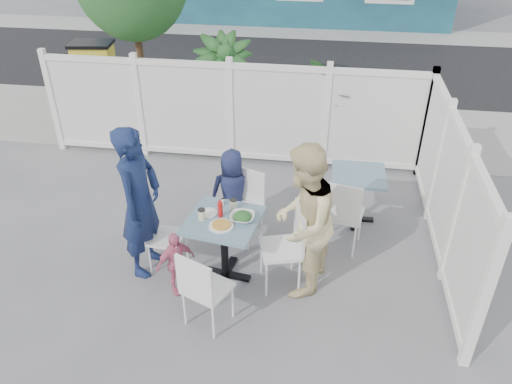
# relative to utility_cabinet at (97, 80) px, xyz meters

# --- Properties ---
(ground) EXTENTS (80.00, 80.00, 0.00)m
(ground) POSITION_rel_utility_cabinet_xyz_m (2.79, -4.00, -0.64)
(ground) COLOR slate
(near_sidewalk) EXTENTS (24.00, 2.60, 0.01)m
(near_sidewalk) POSITION_rel_utility_cabinet_xyz_m (2.79, -0.20, -0.64)
(near_sidewalk) COLOR gray
(near_sidewalk) RESTS_ON ground
(street) EXTENTS (24.00, 5.00, 0.01)m
(street) POSITION_rel_utility_cabinet_xyz_m (2.79, 3.50, -0.64)
(street) COLOR black
(street) RESTS_ON ground
(far_sidewalk) EXTENTS (24.00, 1.60, 0.01)m
(far_sidewalk) POSITION_rel_utility_cabinet_xyz_m (2.79, 6.60, -0.64)
(far_sidewalk) COLOR gray
(far_sidewalk) RESTS_ON ground
(fence_back) EXTENTS (5.86, 0.08, 1.60)m
(fence_back) POSITION_rel_utility_cabinet_xyz_m (2.89, -1.60, 0.14)
(fence_back) COLOR white
(fence_back) RESTS_ON ground
(fence_right) EXTENTS (0.08, 3.66, 1.60)m
(fence_right) POSITION_rel_utility_cabinet_xyz_m (5.79, -3.40, 0.14)
(fence_right) COLOR white
(fence_right) RESTS_ON ground
(utility_cabinet) EXTENTS (0.76, 0.59, 1.29)m
(utility_cabinet) POSITION_rel_utility_cabinet_xyz_m (0.00, 0.00, 0.00)
(utility_cabinet) COLOR gold
(utility_cabinet) RESTS_ON ground
(potted_shrub_a) EXTENTS (1.15, 1.15, 1.81)m
(potted_shrub_a) POSITION_rel_utility_cabinet_xyz_m (2.61, -0.90, 0.26)
(potted_shrub_a) COLOR #1E5127
(potted_shrub_a) RESTS_ON ground
(potted_shrub_b) EXTENTS (1.46, 1.60, 1.52)m
(potted_shrub_b) POSITION_rel_utility_cabinet_xyz_m (4.63, -1.00, 0.12)
(potted_shrub_b) COLOR #1E5127
(potted_shrub_b) RESTS_ON ground
(main_table) EXTENTS (0.85, 0.85, 0.79)m
(main_table) POSITION_rel_utility_cabinet_xyz_m (3.35, -4.33, -0.03)
(main_table) COLOR slate
(main_table) RESTS_ON ground
(spare_table) EXTENTS (0.67, 0.67, 0.71)m
(spare_table) POSITION_rel_utility_cabinet_xyz_m (4.81, -2.99, -0.10)
(spare_table) COLOR slate
(spare_table) RESTS_ON ground
(chair_left) EXTENTS (0.41, 0.42, 0.86)m
(chair_left) POSITION_rel_utility_cabinet_xyz_m (2.60, -4.26, -0.14)
(chair_left) COLOR white
(chair_left) RESTS_ON ground
(chair_right) EXTENTS (0.53, 0.54, 0.97)m
(chair_right) POSITION_rel_utility_cabinet_xyz_m (4.05, -4.33, -0.08)
(chair_right) COLOR white
(chair_right) RESTS_ON ground
(chair_back) EXTENTS (0.53, 0.52, 0.90)m
(chair_back) POSITION_rel_utility_cabinet_xyz_m (3.45, -3.54, -0.12)
(chair_back) COLOR white
(chair_back) RESTS_ON ground
(chair_near) EXTENTS (0.54, 0.53, 0.91)m
(chair_near) POSITION_rel_utility_cabinet_xyz_m (3.29, -5.10, -0.11)
(chair_near) COLOR white
(chair_near) RESTS_ON ground
(chair_spare) EXTENTS (0.52, 0.51, 0.98)m
(chair_spare) POSITION_rel_utility_cabinet_xyz_m (4.62, -3.65, -0.08)
(chair_spare) COLOR white
(chair_spare) RESTS_ON ground
(man) EXTENTS (0.50, 0.70, 1.77)m
(man) POSITION_rel_utility_cabinet_xyz_m (2.43, -4.30, 0.24)
(man) COLOR #152149
(man) RESTS_ON ground
(woman) EXTENTS (0.81, 0.95, 1.73)m
(woman) POSITION_rel_utility_cabinet_xyz_m (4.19, -4.37, 0.22)
(woman) COLOR #D8B850
(woman) RESTS_ON ground
(boy) EXTENTS (0.62, 0.48, 1.14)m
(boy) POSITION_rel_utility_cabinet_xyz_m (3.27, -3.45, -0.08)
(boy) COLOR #1D2349
(boy) RESTS_ON ground
(toddler) EXTENTS (0.45, 0.45, 0.77)m
(toddler) POSITION_rel_utility_cabinet_xyz_m (2.88, -4.65, -0.26)
(toddler) COLOR pink
(toddler) RESTS_ON ground
(plate_main) EXTENTS (0.26, 0.26, 0.02)m
(plate_main) POSITION_rel_utility_cabinet_xyz_m (3.35, -4.47, 0.15)
(plate_main) COLOR white
(plate_main) RESTS_ON main_table
(plate_side) EXTENTS (0.20, 0.20, 0.01)m
(plate_side) POSITION_rel_utility_cabinet_xyz_m (3.17, -4.26, 0.15)
(plate_side) COLOR white
(plate_side) RESTS_ON main_table
(salad_bowl) EXTENTS (0.26, 0.26, 0.06)m
(salad_bowl) POSITION_rel_utility_cabinet_xyz_m (3.55, -4.32, 0.18)
(salad_bowl) COLOR white
(salad_bowl) RESTS_ON main_table
(coffee_cup_a) EXTENTS (0.08, 0.08, 0.12)m
(coffee_cup_a) POSITION_rel_utility_cabinet_xyz_m (3.13, -4.37, 0.20)
(coffee_cup_a) COLOR beige
(coffee_cup_a) RESTS_ON main_table
(coffee_cup_b) EXTENTS (0.07, 0.07, 0.11)m
(coffee_cup_b) POSITION_rel_utility_cabinet_xyz_m (3.42, -4.13, 0.20)
(coffee_cup_b) COLOR beige
(coffee_cup_b) RESTS_ON main_table
(ketchup_bottle) EXTENTS (0.05, 0.05, 0.17)m
(ketchup_bottle) POSITION_rel_utility_cabinet_xyz_m (3.31, -4.29, 0.23)
(ketchup_bottle) COLOR red
(ketchup_bottle) RESTS_ON main_table
(salt_shaker) EXTENTS (0.03, 0.03, 0.07)m
(salt_shaker) POSITION_rel_utility_cabinet_xyz_m (3.29, -4.08, 0.18)
(salt_shaker) COLOR white
(salt_shaker) RESTS_ON main_table
(pepper_shaker) EXTENTS (0.03, 0.03, 0.07)m
(pepper_shaker) POSITION_rel_utility_cabinet_xyz_m (3.28, -4.05, 0.18)
(pepper_shaker) COLOR black
(pepper_shaker) RESTS_ON main_table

